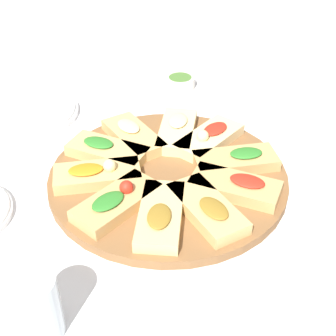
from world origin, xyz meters
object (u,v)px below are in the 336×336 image
at_px(serving_board, 168,177).
at_px(napkin_stack, 333,119).
at_px(water_glass, 36,307).
at_px(dipping_bowl, 180,82).
at_px(plate_right, 24,112).

bearing_deg(serving_board, napkin_stack, -34.09).
xyz_separation_m(water_glass, dipping_bowl, (0.72, 0.12, -0.03)).
relative_size(plate_right, water_glass, 2.54).
distance_m(plate_right, napkin_stack, 0.70).
bearing_deg(serving_board, dipping_bowl, 20.61).
bearing_deg(napkin_stack, serving_board, 145.91).
height_order(water_glass, napkin_stack, water_glass).
distance_m(water_glass, dipping_bowl, 0.73).
bearing_deg(dipping_bowl, plate_right, 136.64).
height_order(serving_board, water_glass, water_glass).
xyz_separation_m(plate_right, dipping_bowl, (0.28, -0.26, 0.01)).
bearing_deg(water_glass, napkin_stack, -19.53).
xyz_separation_m(serving_board, water_glass, (-0.36, 0.01, 0.04)).
bearing_deg(plate_right, dipping_bowl, -43.36).
distance_m(serving_board, napkin_stack, 0.43).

